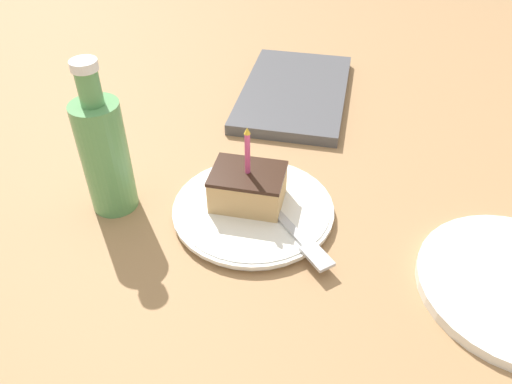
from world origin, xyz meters
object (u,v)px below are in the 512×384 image
cake_slice (248,187)px  bottle (105,153)px  fork (296,234)px  plate (256,210)px  marble_board (295,92)px

cake_slice → bottle: 0.20m
fork → plate: bearing=54.4°
plate → marble_board: bearing=-0.2°
marble_board → bottle: bearing=151.0°
plate → fork: (-0.05, -0.06, 0.01)m
fork → bottle: bottle is taller
cake_slice → marble_board: size_ratio=0.38×
bottle → marble_board: size_ratio=0.69×
fork → bottle: 0.28m
fork → marble_board: 0.40m
fork → bottle: bearing=84.6°
bottle → plate: bearing=-84.3°
fork → marble_board: bearing=8.9°
plate → cake_slice: 0.04m
bottle → marble_board: (0.37, -0.20, -0.08)m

